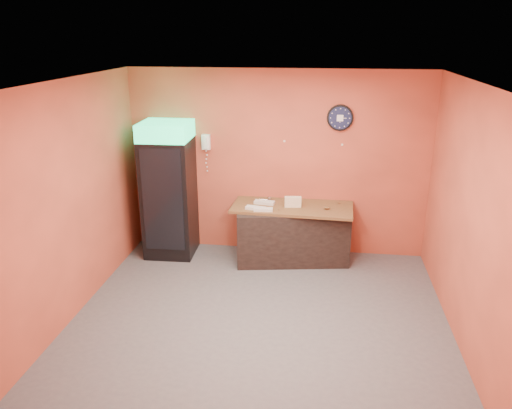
# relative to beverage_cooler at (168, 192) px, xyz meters

# --- Properties ---
(floor) EXTENTS (4.50, 4.50, 0.00)m
(floor) POSITION_rel_beverage_cooler_xyz_m (1.61, -1.60, -1.00)
(floor) COLOR #47474C
(floor) RESTS_ON ground
(back_wall) EXTENTS (4.50, 0.02, 2.80)m
(back_wall) POSITION_rel_beverage_cooler_xyz_m (1.61, 0.40, 0.40)
(back_wall) COLOR #CB5339
(back_wall) RESTS_ON floor
(left_wall) EXTENTS (0.02, 4.00, 2.80)m
(left_wall) POSITION_rel_beverage_cooler_xyz_m (-0.64, -1.60, 0.40)
(left_wall) COLOR #CB5339
(left_wall) RESTS_ON floor
(right_wall) EXTENTS (0.02, 4.00, 2.80)m
(right_wall) POSITION_rel_beverage_cooler_xyz_m (3.86, -1.60, 0.40)
(right_wall) COLOR #CB5339
(right_wall) RESTS_ON floor
(ceiling) EXTENTS (4.50, 4.00, 0.02)m
(ceiling) POSITION_rel_beverage_cooler_xyz_m (1.61, -1.60, 1.80)
(ceiling) COLOR white
(ceiling) RESTS_ON back_wall
(beverage_cooler) EXTENTS (0.74, 0.75, 2.06)m
(beverage_cooler) POSITION_rel_beverage_cooler_xyz_m (0.00, 0.00, 0.00)
(beverage_cooler) COLOR black
(beverage_cooler) RESTS_ON floor
(prep_counter) EXTENTS (1.74, 0.99, 0.82)m
(prep_counter) POSITION_rel_beverage_cooler_xyz_m (1.87, 0.03, -0.59)
(prep_counter) COLOR black
(prep_counter) RESTS_ON floor
(wall_clock) EXTENTS (0.38, 0.06, 0.38)m
(wall_clock) POSITION_rel_beverage_cooler_xyz_m (2.50, 0.37, 1.11)
(wall_clock) COLOR black
(wall_clock) RESTS_ON back_wall
(wall_phone) EXTENTS (0.13, 0.11, 0.23)m
(wall_phone) POSITION_rel_beverage_cooler_xyz_m (0.52, 0.34, 0.71)
(wall_phone) COLOR white
(wall_phone) RESTS_ON back_wall
(butcher_paper) EXTENTS (1.80, 0.85, 0.04)m
(butcher_paper) POSITION_rel_beverage_cooler_xyz_m (1.87, 0.03, -0.16)
(butcher_paper) COLOR brown
(butcher_paper) RESTS_ON prep_counter
(sub_roll_stack) EXTENTS (0.25, 0.11, 0.15)m
(sub_roll_stack) POSITION_rel_beverage_cooler_xyz_m (1.88, -0.01, -0.07)
(sub_roll_stack) COLOR beige
(sub_roll_stack) RESTS_ON butcher_paper
(wrapped_sandwich_left) EXTENTS (0.30, 0.17, 0.04)m
(wrapped_sandwich_left) POSITION_rel_beverage_cooler_xyz_m (1.35, -0.19, -0.12)
(wrapped_sandwich_left) COLOR silver
(wrapped_sandwich_left) RESTS_ON butcher_paper
(wrapped_sandwich_mid) EXTENTS (0.28, 0.13, 0.04)m
(wrapped_sandwich_mid) POSITION_rel_beverage_cooler_xyz_m (1.47, -0.23, -0.12)
(wrapped_sandwich_mid) COLOR silver
(wrapped_sandwich_mid) RESTS_ON butcher_paper
(wrapped_sandwich_right) EXTENTS (0.32, 0.16, 0.04)m
(wrapped_sandwich_right) POSITION_rel_beverage_cooler_xyz_m (1.45, 0.07, -0.12)
(wrapped_sandwich_right) COLOR silver
(wrapped_sandwich_right) RESTS_ON butcher_paper
(kitchen_tool) EXTENTS (0.06, 0.06, 0.06)m
(kitchen_tool) POSITION_rel_beverage_cooler_xyz_m (1.51, 0.23, -0.11)
(kitchen_tool) COLOR silver
(kitchen_tool) RESTS_ON butcher_paper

